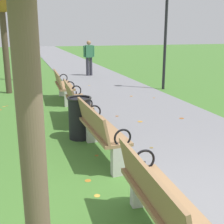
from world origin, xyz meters
The scene contains 9 objects.
paved_walkway centered at (1.50, 18.00, 0.01)m, with size 2.99×44.00×0.02m, color slate.
park_bench_1 centered at (-0.50, -0.05, 0.49)m, with size 0.52×1.61×0.90m.
park_bench_2 centered at (-0.50, 2.28, 0.49)m, with size 0.53×1.62×0.90m.
park_bench_3 centered at (-0.50, 4.49, 0.49)m, with size 0.53×1.62×0.90m.
park_bench_4 centered at (-0.50, 6.72, 0.49)m, with size 0.51×1.61×0.90m.
pedestrian_walking centered at (1.44, 11.69, 0.93)m, with size 0.53×0.23×1.62m.
trash_bin centered at (-0.65, 3.30, 0.42)m, with size 0.48×0.48×0.84m.
lamp_post centered at (3.29, 7.60, 2.31)m, with size 0.28×0.28×3.48m.
scattered_leaves centered at (-0.19, 4.60, 0.01)m, with size 5.22×10.35×0.02m.
Camera 1 is at (-1.71, -2.39, 2.09)m, focal length 48.71 mm.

